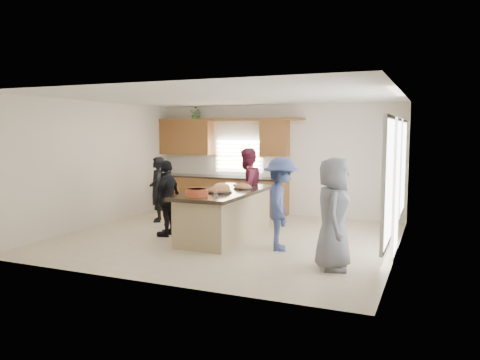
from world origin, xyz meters
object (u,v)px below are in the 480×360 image
at_px(salad_bowl, 197,192).
at_px(island, 225,215).
at_px(woman_right_front, 333,214).
at_px(woman_left_back, 157,189).
at_px(woman_right_back, 281,204).
at_px(woman_left_mid, 247,187).
at_px(woman_left_front, 167,198).

bearing_deg(salad_bowl, island, 81.70).
bearing_deg(island, woman_right_front, -28.82).
distance_m(woman_left_back, woman_right_front, 5.14).
xyz_separation_m(island, salad_bowl, (-0.14, -0.94, 0.57)).
xyz_separation_m(island, woman_right_back, (1.34, -0.52, 0.39)).
xyz_separation_m(woman_left_back, woman_left_mid, (2.13, 0.38, 0.11)).
relative_size(woman_left_front, woman_right_back, 0.92).
bearing_deg(woman_right_back, salad_bowl, 88.08).
distance_m(salad_bowl, woman_left_front, 1.22).
distance_m(woman_left_back, woman_left_front, 1.59).
bearing_deg(woman_left_back, island, 35.06).
bearing_deg(salad_bowl, woman_right_back, 16.11).
distance_m(woman_left_back, woman_right_back, 3.79).
relative_size(woman_left_back, woman_left_front, 0.99).
height_order(woman_left_back, woman_left_front, woman_left_front).
bearing_deg(woman_right_front, salad_bowl, 72.09).
relative_size(salad_bowl, woman_left_mid, 0.24).
height_order(woman_left_front, woman_right_back, woman_right_back).
distance_m(island, woman_left_back, 2.38).
bearing_deg(woman_right_back, woman_left_mid, 19.66).
bearing_deg(salad_bowl, woman_right_front, -8.88).
relative_size(woman_left_back, woman_right_back, 0.91).
distance_m(woman_left_mid, woman_right_front, 3.62).
distance_m(salad_bowl, woman_left_mid, 2.23).
distance_m(woman_left_front, woman_right_back, 2.50).
bearing_deg(salad_bowl, woman_left_front, 148.61).
relative_size(island, woman_left_mid, 1.54).
bearing_deg(woman_left_front, woman_right_front, 70.49).
height_order(island, woman_right_front, woman_right_front).
bearing_deg(woman_left_mid, woman_left_front, -18.30).
bearing_deg(woman_right_front, woman_left_back, 55.14).
height_order(woman_left_front, woman_right_front, woman_right_front).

